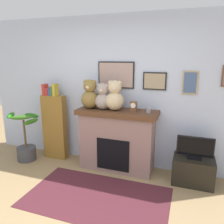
# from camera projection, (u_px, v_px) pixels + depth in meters

# --- Properties ---
(back_wall) EXTENTS (5.20, 0.15, 2.60)m
(back_wall) POSITION_uv_depth(u_px,v_px,m) (117.00, 92.00, 3.94)
(back_wall) COLOR silver
(back_wall) RESTS_ON ground_plane
(fireplace) EXTENTS (1.35, 0.52, 1.05)m
(fireplace) POSITION_uv_depth(u_px,v_px,m) (117.00, 139.00, 3.83)
(fireplace) COLOR gray
(fireplace) RESTS_ON ground_plane
(bookshelf) EXTENTS (0.45, 0.16, 1.44)m
(bookshelf) POSITION_uv_depth(u_px,v_px,m) (55.00, 125.00, 4.23)
(bookshelf) COLOR olive
(bookshelf) RESTS_ON ground_plane
(potted_plant) EXTENTS (0.61, 0.60, 0.94)m
(potted_plant) POSITION_uv_depth(u_px,v_px,m) (26.00, 142.00, 4.19)
(potted_plant) COLOR #3F3F44
(potted_plant) RESTS_ON ground_plane
(tv_stand) EXTENTS (0.61, 0.40, 0.41)m
(tv_stand) POSITION_uv_depth(u_px,v_px,m) (193.00, 171.00, 3.44)
(tv_stand) COLOR black
(tv_stand) RESTS_ON ground_plane
(television) EXTENTS (0.54, 0.14, 0.34)m
(television) POSITION_uv_depth(u_px,v_px,m) (195.00, 148.00, 3.35)
(television) COLOR black
(television) RESTS_ON tv_stand
(area_rug) EXTENTS (1.99, 1.14, 0.01)m
(area_rug) POSITION_uv_depth(u_px,v_px,m) (97.00, 197.00, 3.13)
(area_rug) COLOR #4D1F28
(area_rug) RESTS_ON ground_plane
(candle_jar) EXTENTS (0.08, 0.08, 0.08)m
(candle_jar) POSITION_uv_depth(u_px,v_px,m) (148.00, 110.00, 3.51)
(candle_jar) COLOR gray
(candle_jar) RESTS_ON fireplace
(mantel_clock) EXTENTS (0.11, 0.08, 0.17)m
(mantel_clock) POSITION_uv_depth(u_px,v_px,m) (134.00, 107.00, 3.58)
(mantel_clock) COLOR brown
(mantel_clock) RESTS_ON fireplace
(teddy_bear_tan) EXTENTS (0.31, 0.31, 0.49)m
(teddy_bear_tan) POSITION_uv_depth(u_px,v_px,m) (90.00, 95.00, 3.79)
(teddy_bear_tan) COLOR olive
(teddy_bear_tan) RESTS_ON fireplace
(teddy_bear_cream) EXTENTS (0.27, 0.27, 0.44)m
(teddy_bear_cream) POSITION_uv_depth(u_px,v_px,m) (103.00, 98.00, 3.72)
(teddy_bear_cream) COLOR #A2938B
(teddy_bear_cream) RESTS_ON fireplace
(teddy_bear_grey) EXTENTS (0.31, 0.31, 0.49)m
(teddy_bear_grey) POSITION_uv_depth(u_px,v_px,m) (115.00, 97.00, 3.65)
(teddy_bear_grey) COLOR #D2B98F
(teddy_bear_grey) RESTS_ON fireplace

